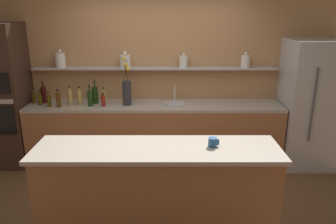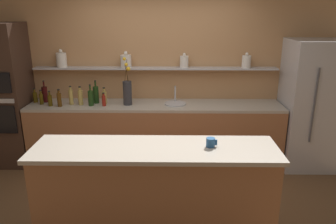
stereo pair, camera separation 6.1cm
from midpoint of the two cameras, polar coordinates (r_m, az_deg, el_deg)
name	(u,v)px [view 1 (the left image)]	position (r m, az deg, el deg)	size (l,w,h in m)	color
ground_plane	(159,208)	(4.02, -2.07, -16.42)	(12.00, 12.00, 0.00)	brown
back_wall_unit	(160,73)	(5.02, -1.69, 6.73)	(5.20, 0.28, 2.60)	tan
back_counter_unit	(154,134)	(4.91, -2.75, -3.78)	(3.68, 0.62, 0.92)	#99603D
island_counter	(157,195)	(3.29, -2.49, -14.30)	(2.29, 0.61, 1.02)	#99603D
refrigerator	(311,104)	(5.15, 23.39, 1.21)	(0.83, 0.73, 1.85)	#B7B7BC
oven_tower	(3,97)	(5.31, -27.15, 2.38)	(0.65, 0.64, 2.07)	#3D281E
flower_vase	(126,91)	(4.72, -7.65, 3.62)	(0.13, 0.16, 0.68)	#2D2D33
sink_fixture	(174,102)	(4.76, 0.71, 1.67)	(0.31, 0.31, 0.25)	#B7B7BC
bottle_spirit_0	(79,98)	(4.86, -15.57, 2.44)	(0.07, 0.07, 0.27)	tan
bottle_oil_1	(39,99)	(5.07, -21.80, 2.09)	(0.06, 0.06, 0.21)	#47380A
bottle_oil_2	(33,98)	(5.21, -22.74, 2.34)	(0.06, 0.06, 0.21)	#47380A
bottle_wine_3	(43,95)	(5.16, -21.27, 2.84)	(0.08, 0.08, 0.32)	#380C0C
bottle_sauce_4	(103,101)	(4.73, -11.67, 1.95)	(0.05, 0.05, 0.20)	maroon
bottle_spirit_5	(103,97)	(4.83, -11.58, 2.51)	(0.07, 0.07, 0.24)	tan
bottle_oil_6	(48,101)	(4.93, -20.44, 1.87)	(0.06, 0.06, 0.22)	#47380A
bottle_wine_7	(90,98)	(4.78, -13.87, 2.35)	(0.08, 0.08, 0.31)	#193814
bottle_spirit_8	(58,100)	(4.85, -18.99, 2.02)	(0.06, 0.06, 0.25)	#4C2D0C
bottle_spirit_9	(70,97)	(4.91, -17.11, 2.49)	(0.06, 0.06, 0.27)	tan
bottle_wine_10	(95,95)	(4.90, -13.01, 2.94)	(0.08, 0.08, 0.34)	#193814
coffee_mug	(212,142)	(3.08, 7.13, -5.23)	(0.10, 0.08, 0.09)	#235184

